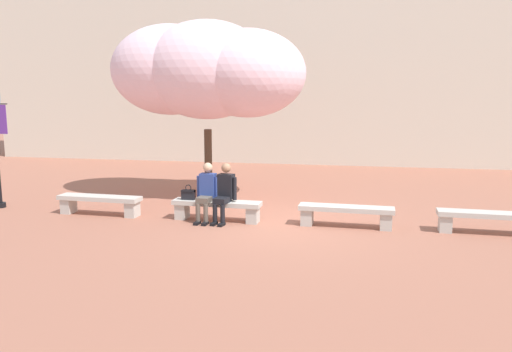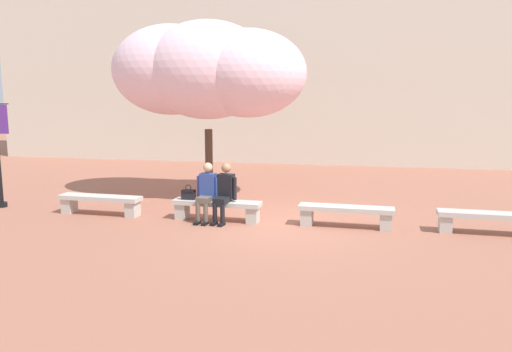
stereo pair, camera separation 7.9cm
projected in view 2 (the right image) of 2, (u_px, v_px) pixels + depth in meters
ground_plane at (280, 224)px, 10.82m from camera, size 100.00×100.00×0.00m
building_facade at (322, 51)px, 21.14m from camera, size 28.00×4.00×9.26m
stone_bench_west_end at (100, 202)px, 11.60m from camera, size 2.00×0.49×0.45m
stone_bench_near_west at (217, 207)px, 11.05m from camera, size 2.00×0.49×0.45m
stone_bench_center at (346, 213)px, 10.49m from camera, size 2.00×0.49×0.45m
stone_bench_near_east at (489, 219)px, 9.93m from camera, size 2.00×0.49×0.45m
person_seated_left at (207, 190)px, 10.98m from camera, size 0.51×0.70×1.29m
person_seated_right at (225, 190)px, 10.90m from camera, size 0.50×0.72×1.29m
handbag at (188, 194)px, 11.14m from camera, size 0.30×0.15×0.34m
cherry_tree_main at (209, 71)px, 13.06m from camera, size 5.24×3.10×4.67m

